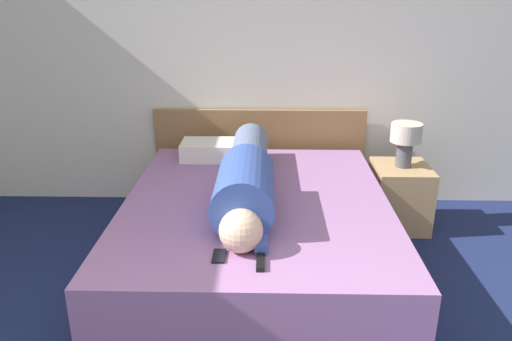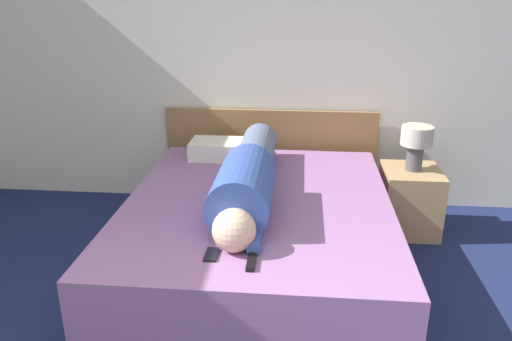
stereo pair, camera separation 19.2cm
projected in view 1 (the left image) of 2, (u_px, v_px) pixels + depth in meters
name	position (u px, v px, depth m)	size (l,w,h in m)	color
wall_back	(235.00, 50.00, 4.04)	(6.03, 0.06, 2.60)	silver
bed	(257.00, 236.00, 3.24)	(1.66, 2.06, 0.52)	#936699
headboard	(260.00, 157.00, 4.28)	(1.78, 0.04, 0.82)	olive
nightstand	(399.00, 196.00, 3.88)	(0.42, 0.46, 0.49)	tan
table_lamp	(406.00, 138.00, 3.72)	(0.23, 0.23, 0.34)	#4C4C51
person_lying	(246.00, 178.00, 3.09)	(0.34, 1.65, 0.34)	#DBB293
pillow_near_headboard	(214.00, 150.00, 3.88)	(0.50, 0.30, 0.14)	silver
tv_remote	(260.00, 262.00, 2.41)	(0.04, 0.15, 0.02)	black
cell_phone	(219.00, 256.00, 2.47)	(0.06, 0.13, 0.01)	black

